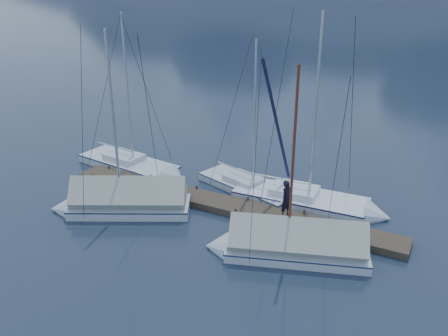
{
  "coord_description": "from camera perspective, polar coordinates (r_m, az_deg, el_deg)",
  "views": [
    {
      "loc": [
        9.82,
        -17.0,
        11.31
      ],
      "look_at": [
        0.0,
        2.0,
        2.2
      ],
      "focal_mm": 38.0,
      "sensor_mm": 36.0,
      "label": 1
    }
  ],
  "objects": [
    {
      "name": "sailboat_open_left",
      "position": [
        28.79,
        -10.06,
        -0.05
      ],
      "size": [
        7.79,
        3.36,
        10.03
      ],
      "color": "silver",
      "rests_on": "ground"
    },
    {
      "name": "sailboat_covered_far",
      "position": [
        24.22,
        -12.55,
        -4.1
      ],
      "size": [
        7.15,
        5.0,
        9.77
      ],
      "color": "silver",
      "rests_on": "ground"
    },
    {
      "name": "sailboat_open_mid",
      "position": [
        25.52,
        4.26,
        -2.92
      ],
      "size": [
        7.03,
        3.84,
        8.95
      ],
      "color": "silver",
      "rests_on": "ground"
    },
    {
      "name": "mooring_posts",
      "position": [
        24.24,
        -1.05,
        -3.81
      ],
      "size": [
        15.12,
        1.52,
        0.35
      ],
      "color": "#382D23",
      "rests_on": "ground"
    },
    {
      "name": "person",
      "position": [
        22.47,
        7.56,
        -3.71
      ],
      "size": [
        0.64,
        0.78,
        1.84
      ],
      "primitive_type": "imported",
      "rotation": [
        0.0,
        0.0,
        1.23
      ],
      "color": "black",
      "rests_on": "dock"
    },
    {
      "name": "sailboat_open_right",
      "position": [
        24.66,
        11.37,
        -4.24
      ],
      "size": [
        8.03,
        3.41,
        10.5
      ],
      "color": "white",
      "rests_on": "ground"
    },
    {
      "name": "ground",
      "position": [
        22.66,
        -2.34,
        -6.9
      ],
      "size": [
        1000.0,
        1000.0,
        0.0
      ],
      "primitive_type": "plane",
      "color": "#162031",
      "rests_on": "ground"
    },
    {
      "name": "dock",
      "position": [
        24.14,
        0.0,
        -4.57
      ],
      "size": [
        18.0,
        1.5,
        0.54
      ],
      "color": "#382D23",
      "rests_on": "ground"
    },
    {
      "name": "sailboat_covered_near",
      "position": [
        20.45,
        7.27,
        -9.23
      ],
      "size": [
        7.22,
        4.15,
        8.98
      ],
      "color": "silver",
      "rests_on": "ground"
    }
  ]
}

